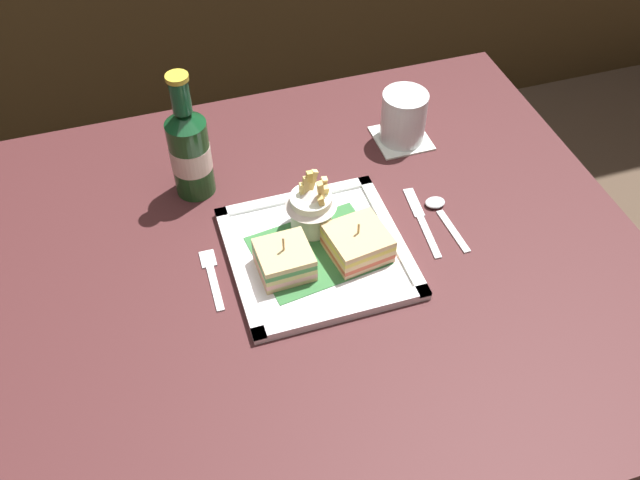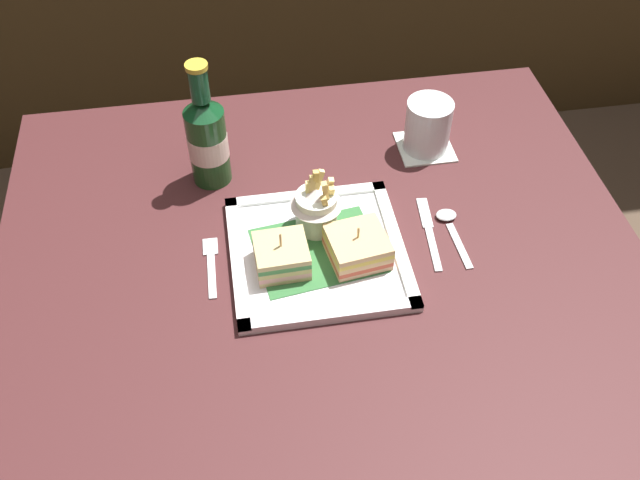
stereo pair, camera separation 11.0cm
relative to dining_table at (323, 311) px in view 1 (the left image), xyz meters
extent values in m
plane|color=brown|center=(0.00, 0.00, -0.60)|extent=(6.00, 6.00, 0.00)
cube|color=#431E20|center=(0.00, 0.00, 0.12)|extent=(1.05, 0.93, 0.04)
cylinder|color=#401F20|center=(-0.44, 0.39, -0.25)|extent=(0.08, 0.08, 0.70)
cylinder|color=#382317|center=(0.44, 0.39, -0.25)|extent=(0.08, 0.08, 0.70)
cube|color=white|center=(-0.01, 0.01, 0.15)|extent=(0.28, 0.28, 0.01)
cube|color=#2F6A35|center=(-0.01, 0.01, 0.15)|extent=(0.21, 0.18, 0.00)
cube|color=white|center=(-0.01, -0.12, 0.15)|extent=(0.28, 0.02, 0.01)
cube|color=white|center=(-0.01, 0.14, 0.15)|extent=(0.28, 0.02, 0.01)
cube|color=white|center=(-0.14, 0.01, 0.15)|extent=(0.02, 0.28, 0.01)
cube|color=white|center=(0.12, 0.01, 0.15)|extent=(0.02, 0.28, 0.01)
cube|color=tan|center=(-0.07, -0.01, 0.16)|extent=(0.08, 0.08, 0.01)
cube|color=pink|center=(-0.07, -0.01, 0.17)|extent=(0.08, 0.08, 0.01)
cube|color=tan|center=(-0.07, -0.01, 0.17)|extent=(0.08, 0.08, 0.01)
cube|color=#448749|center=(-0.07, -0.01, 0.18)|extent=(0.08, 0.08, 0.01)
cube|color=tan|center=(-0.07, -0.01, 0.19)|extent=(0.08, 0.08, 0.01)
cylinder|color=tan|center=(-0.07, -0.01, 0.19)|extent=(0.00, 0.00, 0.07)
cube|color=tan|center=(0.05, -0.01, 0.16)|extent=(0.10, 0.10, 0.01)
cube|color=#C55139|center=(0.05, -0.01, 0.16)|extent=(0.10, 0.10, 0.01)
cube|color=tan|center=(0.05, -0.01, 0.17)|extent=(0.10, 0.10, 0.01)
cube|color=#DEC04D|center=(0.05, -0.01, 0.18)|extent=(0.10, 0.10, 0.01)
cube|color=tan|center=(0.05, -0.01, 0.19)|extent=(0.10, 0.10, 0.01)
cylinder|color=tan|center=(0.05, -0.01, 0.18)|extent=(0.00, 0.00, 0.07)
cylinder|color=white|center=(0.00, 0.06, 0.19)|extent=(0.07, 0.07, 0.07)
cone|color=silver|center=(0.00, 0.06, 0.22)|extent=(0.08, 0.08, 0.03)
cube|color=#F6D881|center=(0.00, 0.07, 0.23)|extent=(0.03, 0.02, 0.07)
cube|color=#D8B360|center=(0.01, 0.04, 0.21)|extent=(0.02, 0.01, 0.05)
cube|color=#E4C471|center=(-0.01, 0.07, 0.22)|extent=(0.02, 0.02, 0.06)
cube|color=#EDCF73|center=(0.02, 0.07, 0.21)|extent=(0.01, 0.02, 0.05)
cube|color=#E4C270|center=(0.01, 0.05, 0.23)|extent=(0.02, 0.02, 0.07)
cube|color=#F1D979|center=(-0.01, 0.07, 0.22)|extent=(0.01, 0.01, 0.05)
cube|color=#F7D088|center=(0.02, 0.08, 0.22)|extent=(0.02, 0.02, 0.06)
cube|color=#DAB856|center=(0.00, 0.07, 0.23)|extent=(0.01, 0.01, 0.07)
cylinder|color=#1D471E|center=(-0.16, 0.22, 0.21)|extent=(0.07, 0.07, 0.14)
cone|color=#103E1E|center=(-0.16, 0.22, 0.30)|extent=(0.07, 0.07, 0.02)
cylinder|color=#0F4C2A|center=(-0.16, 0.22, 0.34)|extent=(0.03, 0.03, 0.06)
cylinder|color=gold|center=(-0.16, 0.22, 0.37)|extent=(0.04, 0.04, 0.01)
cylinder|color=beige|center=(-0.16, 0.22, 0.22)|extent=(0.07, 0.07, 0.05)
cube|color=white|center=(0.23, 0.24, 0.14)|extent=(0.10, 0.10, 0.00)
cylinder|color=silver|center=(0.23, 0.24, 0.19)|extent=(0.08, 0.08, 0.10)
cylinder|color=silver|center=(0.23, 0.24, 0.16)|extent=(0.08, 0.08, 0.04)
cube|color=silver|center=(-0.18, -0.01, 0.14)|extent=(0.01, 0.09, 0.00)
cube|color=silver|center=(-0.18, 0.05, 0.14)|extent=(0.02, 0.04, 0.00)
cube|color=silver|center=(0.18, -0.01, 0.14)|extent=(0.02, 0.10, 0.00)
cube|color=silver|center=(0.19, 0.07, 0.14)|extent=(0.02, 0.07, 0.00)
cube|color=silver|center=(0.22, -0.01, 0.14)|extent=(0.02, 0.10, 0.00)
ellipsoid|color=silver|center=(0.22, 0.06, 0.15)|extent=(0.03, 0.03, 0.01)
camera|label=1|loc=(-0.23, -0.71, 0.99)|focal=39.31mm
camera|label=2|loc=(-0.12, -0.73, 0.99)|focal=39.31mm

